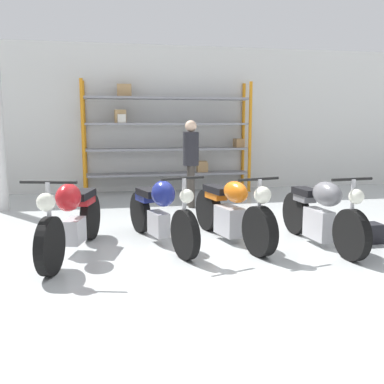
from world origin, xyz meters
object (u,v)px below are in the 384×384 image
shelving_rack (167,135)px  motorcycle_grey (321,213)px  toolbox (365,233)px  motorcycle_blue (160,211)px  person_browsing (191,156)px  motorcycle_orange (231,212)px  motorcycle_red (72,217)px

shelving_rack → motorcycle_grey: shelving_rack is taller
toolbox → motorcycle_blue: bearing=170.9°
motorcycle_grey → person_browsing: 3.43m
motorcycle_orange → toolbox: bearing=64.5°
shelving_rack → toolbox: (2.18, -5.11, -1.27)m
motorcycle_blue → person_browsing: 2.87m
motorcycle_blue → person_browsing: (0.94, 2.66, 0.56)m
person_browsing → toolbox: size_ratio=4.00×
shelving_rack → motorcycle_grey: (1.48, -5.13, -0.94)m
motorcycle_grey → toolbox: motorcycle_grey is taller
person_browsing → motorcycle_grey: bearing=113.2°
shelving_rack → toolbox: bearing=-66.9°
motorcycle_grey → person_browsing: bearing=-163.3°
motorcycle_red → person_browsing: size_ratio=1.24×
motorcycle_orange → person_browsing: size_ratio=1.22×
motorcycle_orange → motorcycle_grey: size_ratio=1.06×
motorcycle_blue → motorcycle_orange: motorcycle_blue is taller
motorcycle_blue → toolbox: motorcycle_blue is taller
motorcycle_blue → motorcycle_orange: 1.03m
motorcycle_orange → motorcycle_blue: bearing=-105.8°
shelving_rack → toolbox: 5.70m
motorcycle_red → motorcycle_blue: motorcycle_red is taller
motorcycle_blue → motorcycle_grey: motorcycle_blue is taller
shelving_rack → motorcycle_blue: (-0.72, -4.65, -0.92)m
shelving_rack → motorcycle_orange: (0.31, -4.70, -0.97)m
motorcycle_grey → toolbox: size_ratio=4.60×
motorcycle_red → person_browsing: (2.10, 2.92, 0.54)m
shelving_rack → motorcycle_red: shelving_rack is taller
motorcycle_blue → motorcycle_grey: size_ratio=1.05×
motorcycle_blue → motorcycle_red: bearing=-94.4°
motorcycle_orange → motorcycle_grey: 1.25m
motorcycle_red → toolbox: size_ratio=4.95×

